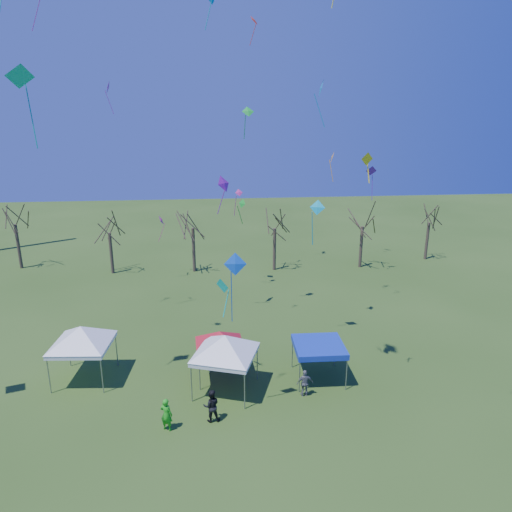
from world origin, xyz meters
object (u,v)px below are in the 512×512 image
(tree_0, at_px, (13,208))
(tree_5, at_px, (430,209))
(person_dark, at_px, (211,406))
(tent_blue, at_px, (319,347))
(tree_1, at_px, (108,218))
(tree_3, at_px, (275,213))
(tree_2, at_px, (192,212))
(tent_red, at_px, (219,334))
(tent_white_west, at_px, (81,330))
(tree_4, at_px, (363,212))
(tent_white_mid, at_px, (225,339))
(person_green, at_px, (166,414))
(person_grey, at_px, (305,383))

(tree_0, bearing_deg, tree_5, -1.69)
(person_dark, bearing_deg, tent_blue, -155.48)
(tree_0, bearing_deg, tree_1, -15.18)
(tree_3, relative_size, person_dark, 4.38)
(tree_2, xyz_separation_m, tent_red, (2.11, -20.72, -3.46))
(tree_1, bearing_deg, tree_5, 2.35)
(tree_0, distance_m, tent_white_west, 26.48)
(tree_3, height_order, tree_4, tree_3)
(tree_5, distance_m, person_dark, 36.64)
(tree_0, bearing_deg, tent_blue, -42.84)
(tree_0, height_order, tent_blue, tree_0)
(tree_4, height_order, person_dark, tree_4)
(tent_white_mid, relative_size, person_green, 2.44)
(tree_1, height_order, tree_5, tree_1)
(tent_red, distance_m, person_dark, 4.79)
(tree_0, xyz_separation_m, tree_3, (26.88, -3.34, -0.41))
(tent_blue, height_order, person_dark, tent_blue)
(tree_1, relative_size, tent_blue, 2.48)
(tent_blue, bearing_deg, tree_1, 126.96)
(tree_4, distance_m, person_green, 31.66)
(tree_1, distance_m, tree_3, 16.81)
(tree_1, relative_size, tent_red, 1.90)
(person_green, bearing_deg, person_grey, -139.07)
(tent_white_mid, distance_m, tent_red, 1.66)
(person_grey, bearing_deg, tree_0, -49.50)
(tree_0, relative_size, tent_white_west, 1.84)
(tree_4, relative_size, tree_5, 1.06)
(tree_0, bearing_deg, tent_red, -49.05)
(tree_3, xyz_separation_m, tent_red, (-6.29, -20.39, -3.25))
(tree_3, relative_size, person_green, 4.41)
(tree_0, relative_size, tree_5, 1.13)
(tent_blue, xyz_separation_m, person_dark, (-6.53, -3.48, -1.23))
(tree_3, height_order, tent_blue, tree_3)
(tree_3, bearing_deg, tree_4, -0.26)
(tree_1, relative_size, person_green, 4.20)
(tree_3, distance_m, tent_white_mid, 22.93)
(tree_4, relative_size, tent_white_mid, 1.80)
(tree_5, xyz_separation_m, tent_red, (-23.98, -22.41, -2.90))
(tent_blue, bearing_deg, person_green, -155.76)
(tent_red, distance_m, person_grey, 5.79)
(person_green, distance_m, person_grey, 7.95)
(tree_3, bearing_deg, tent_white_west, -126.14)
(tent_white_mid, relative_size, person_dark, 2.43)
(tree_3, bearing_deg, tree_5, 6.52)
(tent_white_mid, xyz_separation_m, person_green, (-3.15, -3.27, -2.41))
(tree_2, height_order, tent_blue, tree_2)
(tree_5, xyz_separation_m, person_green, (-26.85, -27.25, -4.83))
(person_green, xyz_separation_m, person_grey, (7.63, 2.23, -0.08))
(tree_5, bearing_deg, tent_white_west, -145.80)
(tent_red, relative_size, tent_blue, 1.31)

